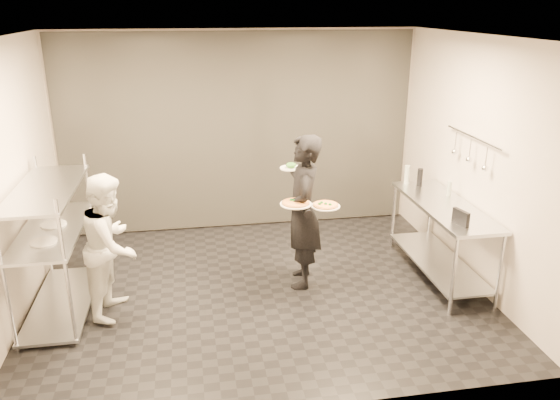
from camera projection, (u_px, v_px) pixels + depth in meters
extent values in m
cube|color=black|center=(259.00, 290.00, 6.28)|extent=(5.00, 4.00, 0.00)
cube|color=white|center=(255.00, 37.00, 5.33)|extent=(5.00, 4.00, 0.00)
cube|color=beige|center=(239.00, 132.00, 7.66)|extent=(5.00, 0.00, 2.80)
cube|color=beige|center=(293.00, 254.00, 3.95)|extent=(5.00, 0.00, 2.80)
cube|color=beige|center=(7.00, 186.00, 5.41)|extent=(0.00, 4.00, 2.80)
cube|color=beige|center=(475.00, 163.00, 6.20)|extent=(0.00, 4.00, 2.80)
cube|color=white|center=(239.00, 133.00, 7.63)|extent=(4.90, 0.04, 2.74)
cylinder|color=silver|center=(4.00, 280.00, 4.92)|extent=(0.04, 0.04, 1.50)
cylinder|color=silver|center=(44.00, 218.00, 6.35)|extent=(0.04, 0.04, 1.50)
cylinder|color=silver|center=(67.00, 276.00, 5.01)|extent=(0.04, 0.04, 1.50)
cylinder|color=silver|center=(92.00, 215.00, 6.44)|extent=(0.04, 0.04, 1.50)
cube|color=#B6BBC1|center=(63.00, 302.00, 5.92)|extent=(0.60, 1.60, 0.03)
cube|color=#B6BBC1|center=(52.00, 230.00, 5.63)|extent=(0.60, 1.60, 0.03)
cube|color=#B6BBC1|center=(45.00, 189.00, 5.48)|extent=(0.60, 1.60, 0.03)
cylinder|color=white|center=(43.00, 242.00, 5.30)|extent=(0.26, 0.26, 0.01)
cylinder|color=white|center=(54.00, 224.00, 5.71)|extent=(0.26, 0.26, 0.01)
cylinder|color=silver|center=(454.00, 276.00, 5.63)|extent=(0.04, 0.04, 0.90)
cylinder|color=silver|center=(393.00, 216.00, 7.23)|extent=(0.04, 0.04, 0.90)
cylinder|color=silver|center=(500.00, 272.00, 5.72)|extent=(0.04, 0.04, 0.90)
cylinder|color=silver|center=(430.00, 214.00, 7.31)|extent=(0.04, 0.04, 0.90)
cube|color=#B6BBC1|center=(438.00, 261.00, 6.56)|extent=(0.57, 1.71, 0.03)
cube|color=#B6BBC1|center=(444.00, 206.00, 6.32)|extent=(0.60, 1.80, 0.04)
cylinder|color=silver|center=(473.00, 137.00, 6.09)|extent=(0.02, 1.20, 0.02)
cylinder|color=silver|center=(487.00, 157.00, 5.81)|extent=(0.01, 0.01, 0.22)
sphere|color=silver|center=(485.00, 168.00, 5.85)|extent=(0.07, 0.07, 0.07)
cylinder|color=silver|center=(470.00, 148.00, 6.13)|extent=(0.01, 0.01, 0.22)
sphere|color=silver|center=(469.00, 160.00, 6.17)|extent=(0.07, 0.07, 0.07)
cylinder|color=silver|center=(456.00, 141.00, 6.45)|extent=(0.01, 0.01, 0.22)
sphere|color=silver|center=(455.00, 152.00, 6.50)|extent=(0.07, 0.07, 0.07)
imported|color=black|center=(303.00, 212.00, 6.16)|extent=(0.54, 0.71, 1.78)
imported|color=white|center=(111.00, 245.00, 5.62)|extent=(0.71, 0.84, 1.52)
cylinder|color=white|center=(296.00, 204.00, 5.88)|extent=(0.34, 0.34, 0.01)
cylinder|color=#A36F3B|center=(296.00, 203.00, 5.88)|extent=(0.30, 0.30, 0.02)
cylinder|color=#D2571C|center=(296.00, 202.00, 5.88)|extent=(0.27, 0.27, 0.01)
sphere|color=#135515|center=(296.00, 201.00, 5.87)|extent=(0.04, 0.04, 0.04)
cylinder|color=white|center=(326.00, 206.00, 5.93)|extent=(0.32, 0.32, 0.01)
cylinder|color=#A36F3B|center=(326.00, 205.00, 5.93)|extent=(0.28, 0.28, 0.02)
cylinder|color=#D2571C|center=(326.00, 204.00, 5.92)|extent=(0.25, 0.25, 0.01)
sphere|color=#135515|center=(326.00, 204.00, 5.92)|extent=(0.04, 0.04, 0.04)
cylinder|color=white|center=(291.00, 168.00, 6.27)|extent=(0.26, 0.26, 0.01)
ellipsoid|color=#205F17|center=(291.00, 165.00, 6.26)|extent=(0.13, 0.13, 0.07)
cube|color=black|center=(461.00, 217.00, 5.70)|extent=(0.10, 0.23, 0.16)
cylinder|color=#94A092|center=(407.00, 175.00, 6.99)|extent=(0.07, 0.07, 0.24)
cylinder|color=#94A092|center=(449.00, 189.00, 6.55)|extent=(0.05, 0.05, 0.18)
cylinder|color=black|center=(420.00, 178.00, 6.89)|extent=(0.07, 0.07, 0.23)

